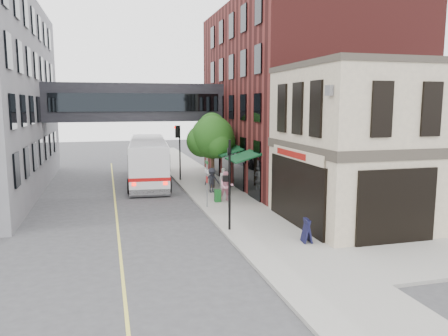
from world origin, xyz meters
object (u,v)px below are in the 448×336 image
pedestrian_b (226,186)px  pedestrian_c (212,180)px  bus (148,159)px  newspaper_box (218,196)px  pedestrian_a (223,180)px  sandwich_board (307,231)px

pedestrian_b → pedestrian_c: size_ratio=1.11×
bus → newspaper_box: bearing=-69.3°
pedestrian_a → sandwich_board: 12.24m
pedestrian_b → bus: bearing=116.6°
bus → newspaper_box: (3.51, -9.27, -1.39)m
pedestrian_a → sandwich_board: bearing=-68.7°
newspaper_box → sandwich_board: 9.30m
bus → pedestrian_c: size_ratio=7.42×
bus → pedestrian_a: 7.83m
newspaper_box → bus: bearing=112.6°
bus → pedestrian_a: size_ratio=7.62×
pedestrian_a → pedestrian_b: size_ratio=0.88×
pedestrian_b → sandwich_board: (1.27, -9.12, -0.43)m
pedestrian_c → bus: bearing=110.8°
pedestrian_a → pedestrian_c: 0.87m
newspaper_box → sandwich_board: sandwich_board is taller
pedestrian_b → sandwich_board: size_ratio=1.78×
pedestrian_a → pedestrian_b: 3.17m
pedestrian_b → pedestrian_a: bearing=81.2°
pedestrian_b → sandwich_board: 9.22m
pedestrian_c → sandwich_board: (1.51, -12.15, -0.33)m
pedestrian_c → newspaper_box: (-0.35, -3.03, -0.48)m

